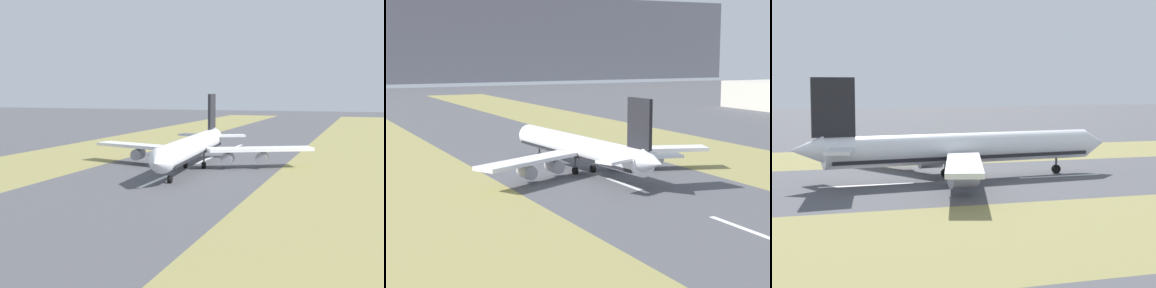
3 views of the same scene
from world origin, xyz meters
TOP-DOWN VIEW (x-y plane):
  - ground_plane at (0.00, 0.00)m, footprint 800.00×800.00m
  - grass_median_west at (-45.00, 0.00)m, footprint 40.00×600.00m
  - grass_median_east at (45.00, 0.00)m, footprint 40.00×600.00m
  - centreline_dash_near at (0.00, -55.93)m, footprint 1.20×18.00m
  - centreline_dash_mid at (0.00, -15.93)m, footprint 1.20×18.00m
  - centreline_dash_far at (0.00, 24.07)m, footprint 1.20×18.00m
  - airplane_main_jet at (-2.42, 2.17)m, footprint 63.91×67.22m

SIDE VIEW (x-z plane):
  - ground_plane at x=0.00m, z-range 0.00..0.00m
  - grass_median_west at x=-45.00m, z-range 0.00..0.01m
  - grass_median_east at x=45.00m, z-range 0.00..0.01m
  - centreline_dash_near at x=0.00m, z-range 0.00..0.01m
  - centreline_dash_mid at x=0.00m, z-range 0.00..0.01m
  - centreline_dash_far at x=0.00m, z-range 0.00..0.01m
  - airplane_main_jet at x=-2.42m, z-range -4.08..16.12m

